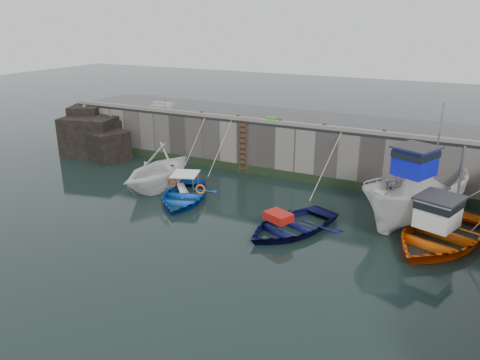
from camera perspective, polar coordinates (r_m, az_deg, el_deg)
The scene contains 22 objects.
ground at distance 19.53m, azimuth -7.49°, elevation -8.13°, with size 120.00×120.00×0.00m, color black.
quay_back at distance 29.46m, azimuth 6.12°, elevation 4.54°, with size 30.00×5.00×3.00m, color slate.
road_back at distance 29.10m, azimuth 6.23°, elevation 7.55°, with size 30.00×5.00×0.16m, color black.
kerb_back at distance 26.92m, azimuth 4.44°, elevation 7.05°, with size 30.00×0.30×0.20m, color slate.
algae_back at distance 27.54m, azimuth 4.13°, elevation 0.84°, with size 30.00×0.08×0.50m, color black.
rock_outcrop at distance 33.58m, azimuth -17.26°, elevation 5.19°, with size 5.85×4.24×3.41m.
ladder at distance 27.91m, azimuth 0.37°, elevation 4.02°, with size 0.51×0.08×3.20m.
boat_near_white at distance 26.31m, azimuth -9.69°, elevation -0.87°, with size 4.59×5.32×2.80m, color silver.
boat_near_white_rope at distance 29.01m, azimuth -5.65°, elevation 1.24°, with size 0.04×3.26×3.10m, color tan, non-canonical shape.
boat_near_blue at distance 24.35m, azimuth -6.88°, elevation -2.39°, with size 3.30×4.62×0.96m, color #0B41AE.
boat_near_blue_rope at distance 27.53m, azimuth -2.32°, elevation 0.32°, with size 0.04×3.94×3.10m, color tan, non-canonical shape.
boat_near_navy at distance 20.93m, azimuth 6.19°, elevation -6.10°, with size 3.50×4.89×1.01m, color #0A0D40.
boat_near_navy_rope at distance 24.83m, azimuth 9.88°, elevation -2.12°, with size 0.04×4.69×3.10m, color tan, non-canonical shape.
boat_far_white at distance 22.61m, azimuth 20.73°, elevation -2.14°, with size 5.35×7.67×5.78m.
boat_far_orange at distance 21.30m, azimuth 23.21°, elevation -5.99°, with size 6.11×7.22×4.27m.
fish_crate at distance 27.30m, azimuth 3.89°, elevation 7.33°, with size 0.62×0.41×0.29m, color #217E16.
railing at distance 32.09m, azimuth -9.52°, elevation 9.01°, with size 1.60×1.05×1.00m.
bollard_a at distance 29.23m, azimuth -4.65°, elevation 8.09°, with size 0.18×0.18×0.28m, color #3F1E0F.
bollard_b at distance 28.03m, azimuth -0.24°, elevation 7.67°, with size 0.18×0.18×0.28m, color #3F1E0F.
bollard_c at distance 26.93m, azimuth 4.92°, elevation 7.12°, with size 0.18×0.18×0.28m, color #3F1E0F.
bollard_d at distance 26.09m, azimuth 10.24°, elevation 6.50°, with size 0.18×0.18×0.28m, color #3F1E0F.
bollard_e at distance 25.40m, azimuth 17.18°, elevation 5.59°, with size 0.18×0.18×0.28m, color #3F1E0F.
Camera 1 is at (10.02, -14.19, 8.93)m, focal length 35.00 mm.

